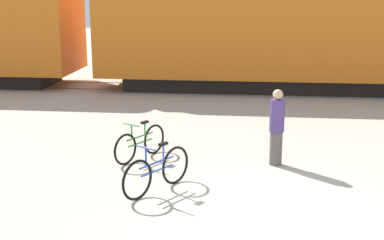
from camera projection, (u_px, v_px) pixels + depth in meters
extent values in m
plane|color=#B2A893|center=(280.00, 209.00, 9.32)|extent=(80.00, 80.00, 0.00)
cube|color=black|center=(265.00, 82.00, 20.05)|extent=(10.38, 2.32, 0.55)
cube|color=orange|center=(267.00, 34.00, 19.61)|extent=(12.35, 3.10, 3.05)
cube|color=#4C4238|center=(265.00, 93.00, 19.43)|extent=(51.32, 0.07, 0.01)
cube|color=#4C4238|center=(264.00, 86.00, 20.81)|extent=(51.32, 0.07, 0.01)
torus|color=black|center=(137.00, 180.00, 9.63)|extent=(0.45, 0.67, 0.76)
torus|color=black|center=(175.00, 165.00, 10.43)|extent=(0.45, 0.67, 0.76)
cylinder|color=#3351B7|center=(157.00, 162.00, 9.98)|extent=(0.53, 0.80, 0.04)
cylinder|color=#3351B7|center=(157.00, 171.00, 10.02)|extent=(0.49, 0.73, 0.04)
cylinder|color=#3351B7|center=(163.00, 152.00, 10.09)|extent=(0.04, 0.04, 0.32)
cube|color=black|center=(163.00, 144.00, 10.05)|extent=(0.18, 0.21, 0.05)
cylinder|color=#3351B7|center=(146.00, 157.00, 9.72)|extent=(0.04, 0.04, 0.35)
cylinder|color=#3351B7|center=(146.00, 148.00, 9.68)|extent=(0.40, 0.28, 0.03)
torus|color=black|center=(125.00, 149.00, 11.54)|extent=(0.39, 0.63, 0.70)
torus|color=black|center=(154.00, 139.00, 12.31)|extent=(0.39, 0.63, 0.70)
cylinder|color=#338C38|center=(140.00, 136.00, 11.88)|extent=(0.46, 0.76, 0.04)
cylinder|color=#338C38|center=(140.00, 143.00, 11.92)|extent=(0.42, 0.69, 0.04)
cylinder|color=#338C38|center=(145.00, 129.00, 11.98)|extent=(0.04, 0.04, 0.29)
cube|color=black|center=(145.00, 122.00, 11.94)|extent=(0.17, 0.21, 0.05)
cylinder|color=#338C38|center=(132.00, 132.00, 11.63)|extent=(0.04, 0.04, 0.32)
cylinder|color=#338C38|center=(131.00, 125.00, 11.59)|extent=(0.42, 0.26, 0.03)
cylinder|color=#514C47|center=(276.00, 148.00, 11.55)|extent=(0.27, 0.27, 0.75)
cylinder|color=#473370|center=(277.00, 116.00, 11.38)|extent=(0.32, 0.32, 0.70)
sphere|color=tan|center=(278.00, 94.00, 11.27)|extent=(0.22, 0.22, 0.22)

